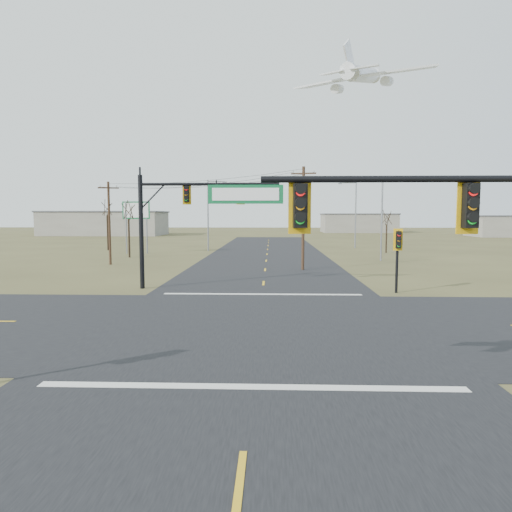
{
  "coord_description": "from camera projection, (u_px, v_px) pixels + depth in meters",
  "views": [
    {
      "loc": [
        0.56,
        -19.84,
        4.8
      ],
      "look_at": [
        -0.15,
        1.0,
        2.94
      ],
      "focal_mm": 32.0,
      "sensor_mm": 36.0,
      "label": 1
    }
  ],
  "objects": [
    {
      "name": "ground",
      "position": [
        259.0,
        324.0,
        20.19
      ],
      "size": [
        320.0,
        320.0,
        0.0
      ],
      "primitive_type": "plane",
      "color": "brown",
      "rests_on": "ground"
    },
    {
      "name": "road_ew",
      "position": [
        259.0,
        324.0,
        20.19
      ],
      "size": [
        160.0,
        14.0,
        0.02
      ],
      "primitive_type": "cube",
      "color": "black",
      "rests_on": "ground"
    },
    {
      "name": "road_ns",
      "position": [
        259.0,
        324.0,
        20.19
      ],
      "size": [
        14.0,
        160.0,
        0.02
      ],
      "primitive_type": "cube",
      "color": "black",
      "rests_on": "ground"
    },
    {
      "name": "stop_bar_near",
      "position": [
        251.0,
        387.0,
        12.73
      ],
      "size": [
        12.0,
        0.4,
        0.01
      ],
      "primitive_type": "cube",
      "color": "silver",
      "rests_on": "road_ns"
    },
    {
      "name": "stop_bar_far",
      "position": [
        262.0,
        294.0,
        27.66
      ],
      "size": [
        12.0,
        0.4,
        0.01
      ],
      "primitive_type": "cube",
      "color": "silver",
      "rests_on": "road_ns"
    },
    {
      "name": "mast_arm_near",
      "position": [
        469.0,
        225.0,
        10.77
      ],
      "size": [
        10.33,
        0.46,
        6.25
      ],
      "rotation": [
        0.0,
        0.0,
        0.12
      ],
      "color": "black",
      "rests_on": "ground"
    },
    {
      "name": "mast_arm_far",
      "position": [
        185.0,
        207.0,
        29.45
      ],
      "size": [
        9.13,
        0.52,
        7.4
      ],
      "rotation": [
        0.0,
        0.0,
        0.24
      ],
      "color": "black",
      "rests_on": "ground"
    },
    {
      "name": "pedestal_signal_ne",
      "position": [
        398.0,
        245.0,
        27.92
      ],
      "size": [
        0.64,
        0.54,
        4.02
      ],
      "rotation": [
        0.0,
        0.0,
        -0.24
      ],
      "color": "black",
      "rests_on": "ground"
    },
    {
      "name": "utility_pole_near",
      "position": [
        303.0,
        216.0,
        39.76
      ],
      "size": [
        2.17,
        0.62,
        9.01
      ],
      "rotation": [
        0.0,
        0.0,
        -0.23
      ],
      "color": "#44301D",
      "rests_on": "ground"
    },
    {
      "name": "utility_pole_far",
      "position": [
        109.0,
        221.0,
        44.16
      ],
      "size": [
        1.92,
        0.68,
        8.03
      ],
      "rotation": [
        0.0,
        0.0,
        0.29
      ],
      "color": "#44301D",
      "rests_on": "ground"
    },
    {
      "name": "highway_sign",
      "position": [
        136.0,
        217.0,
        57.0
      ],
      "size": [
        3.48,
        0.19,
        6.53
      ],
      "rotation": [
        0.0,
        0.0,
        -0.03
      ],
      "color": "gray",
      "rests_on": "ground"
    },
    {
      "name": "streetlight_a",
      "position": [
        380.0,
        214.0,
        47.75
      ],
      "size": [
        2.48,
        0.3,
        8.89
      ],
      "rotation": [
        0.0,
        0.0,
        -0.16
      ],
      "color": "gray",
      "rests_on": "ground"
    },
    {
      "name": "streetlight_b",
      "position": [
        354.0,
        211.0,
        66.34
      ],
      "size": [
        2.69,
        0.26,
        9.69
      ],
      "rotation": [
        0.0,
        0.0,
        -0.03
      ],
      "color": "gray",
      "rests_on": "ground"
    },
    {
      "name": "streetlight_c",
      "position": [
        209.0,
        211.0,
        60.88
      ],
      "size": [
        2.64,
        0.27,
        9.49
      ],
      "rotation": [
        0.0,
        0.0,
        -0.07
      ],
      "color": "gray",
      "rests_on": "ground"
    },
    {
      "name": "bare_tree_a",
      "position": [
        128.0,
        210.0,
        51.71
      ],
      "size": [
        2.97,
        2.97,
        6.88
      ],
      "rotation": [
        0.0,
        0.0,
        -0.06
      ],
      "color": "black",
      "rests_on": "ground"
    },
    {
      "name": "bare_tree_b",
      "position": [
        107.0,
        207.0,
        62.28
      ],
      "size": [
        3.55,
        3.55,
        7.37
      ],
      "rotation": [
        0.0,
        0.0,
        0.27
      ],
      "color": "black",
      "rests_on": "ground"
    },
    {
      "name": "bare_tree_c",
      "position": [
        387.0,
        217.0,
        57.85
      ],
      "size": [
        2.83,
        2.83,
        5.82
      ],
      "rotation": [
        0.0,
        0.0,
        0.16
      ],
      "color": "black",
      "rests_on": "ground"
    },
    {
      "name": "warehouse_left",
      "position": [
        105.0,
        224.0,
        110.91
      ],
      "size": [
        28.0,
        14.0,
        5.5
      ],
      "primitive_type": "cube",
      "color": "gray",
      "rests_on": "ground"
    },
    {
      "name": "warehouse_mid",
      "position": [
        358.0,
        223.0,
        128.62
      ],
      "size": [
        20.0,
        12.0,
        5.0
      ],
      "primitive_type": "cube",
      "color": "gray",
      "rests_on": "ground"
    },
    {
      "name": "jet_airliner",
      "position": [
        362.0,
        74.0,
        87.98
      ],
      "size": [
        25.1,
        25.52,
        11.71
      ],
      "rotation": [
        0.0,
        -0.21,
        1.05
      ],
      "color": "white"
    }
  ]
}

